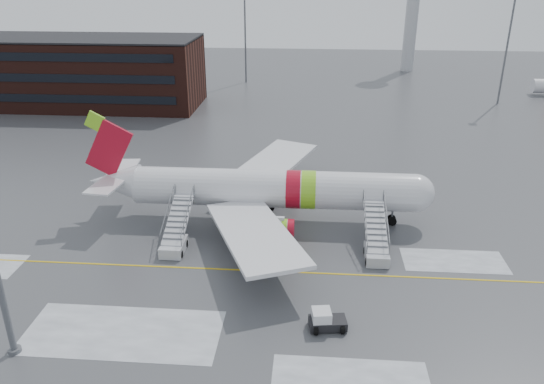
# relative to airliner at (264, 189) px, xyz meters

# --- Properties ---
(ground) EXTENTS (260.00, 260.00, 0.00)m
(ground) POSITION_rel_airliner_xyz_m (-2.45, -8.94, -3.42)
(ground) COLOR #494C4F
(ground) RESTS_ON ground
(airliner) EXTENTS (35.03, 32.97, 11.18)m
(airliner) POSITION_rel_airliner_xyz_m (0.00, 0.00, 0.00)
(airliner) COLOR silver
(airliner) RESTS_ON ground
(airstair_fwd) EXTENTS (2.05, 7.70, 3.48)m
(airstair_fwd) POSITION_rel_airliner_xyz_m (10.68, -6.54, -2.35)
(airstair_fwd) COLOR #ADAFB4
(airstair_fwd) RESTS_ON ground
(airstair_aft) EXTENTS (2.05, 7.70, 3.48)m
(airstair_aft) POSITION_rel_airliner_xyz_m (-7.64, -6.54, -2.35)
(airstair_aft) COLOR #BABBC2
(airstair_aft) RESTS_ON ground
(pushback_tug) EXTENTS (2.84, 2.29, 1.53)m
(pushback_tug) POSITION_rel_airliner_xyz_m (6.01, -17.32, -2.74)
(pushback_tug) COLOR black
(pushback_tug) RESTS_ON ground
(terminal_building) EXTENTS (62.00, 16.11, 12.30)m
(terminal_building) POSITION_rel_airliner_xyz_m (-47.45, 46.04, 2.78)
(terminal_building) COLOR #3F1E16
(terminal_building) RESTS_ON ground
(light_mast_far_ne) EXTENTS (1.20, 1.20, 24.25)m
(light_mast_far_ne) POSITION_rel_airliner_xyz_m (39.55, 53.06, 10.42)
(light_mast_far_ne) COLOR #595B60
(light_mast_far_ne) RESTS_ON ground
(light_mast_far_n) EXTENTS (1.20, 1.20, 24.25)m
(light_mast_far_n) POSITION_rel_airliner_xyz_m (-10.45, 69.06, 10.42)
(light_mast_far_n) COLOR #595B60
(light_mast_far_n) RESTS_ON ground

